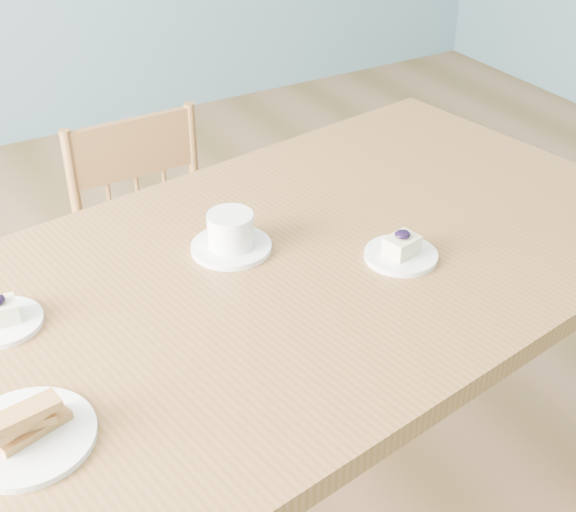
{
  "coord_description": "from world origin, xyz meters",
  "views": [
    {
      "loc": [
        -0.84,
        -1.21,
        1.63
      ],
      "look_at": [
        -0.19,
        -0.07,
        0.78
      ],
      "focal_mm": 50.0,
      "sensor_mm": 36.0,
      "label": 1
    }
  ],
  "objects_px": {
    "dining_table": "(300,293)",
    "cheesecake_plate_near": "(401,251)",
    "coffee_cup": "(231,234)",
    "biscotti_plate": "(24,430)",
    "cheesecake_plate_far": "(0,318)",
    "dining_chair": "(161,269)"
  },
  "relations": [
    {
      "from": "coffee_cup",
      "to": "cheesecake_plate_far",
      "type": "bearing_deg",
      "value": 159.75
    },
    {
      "from": "cheesecake_plate_near",
      "to": "cheesecake_plate_far",
      "type": "distance_m",
      "value": 0.72
    },
    {
      "from": "dining_table",
      "to": "coffee_cup",
      "type": "relative_size",
      "value": 10.48
    },
    {
      "from": "cheesecake_plate_near",
      "to": "cheesecake_plate_far",
      "type": "bearing_deg",
      "value": 166.55
    },
    {
      "from": "cheesecake_plate_near",
      "to": "biscotti_plate",
      "type": "height_order",
      "value": "biscotti_plate"
    },
    {
      "from": "coffee_cup",
      "to": "dining_table",
      "type": "bearing_deg",
      "value": -67.06
    },
    {
      "from": "dining_chair",
      "to": "biscotti_plate",
      "type": "relative_size",
      "value": 4.18
    },
    {
      "from": "dining_chair",
      "to": "cheesecake_plate_near",
      "type": "xyz_separation_m",
      "value": [
        0.21,
        -0.75,
        0.4
      ]
    },
    {
      "from": "cheesecake_plate_far",
      "to": "biscotti_plate",
      "type": "bearing_deg",
      "value": -96.7
    },
    {
      "from": "dining_chair",
      "to": "cheesecake_plate_near",
      "type": "distance_m",
      "value": 0.88
    },
    {
      "from": "dining_table",
      "to": "biscotti_plate",
      "type": "height_order",
      "value": "biscotti_plate"
    },
    {
      "from": "dining_chair",
      "to": "cheesecake_plate_far",
      "type": "height_order",
      "value": "cheesecake_plate_far"
    },
    {
      "from": "cheesecake_plate_far",
      "to": "dining_table",
      "type": "bearing_deg",
      "value": -7.97
    },
    {
      "from": "dining_chair",
      "to": "coffee_cup",
      "type": "distance_m",
      "value": 0.7
    },
    {
      "from": "cheesecake_plate_far",
      "to": "coffee_cup",
      "type": "distance_m",
      "value": 0.44
    },
    {
      "from": "dining_table",
      "to": "biscotti_plate",
      "type": "relative_size",
      "value": 8.29
    },
    {
      "from": "cheesecake_plate_near",
      "to": "coffee_cup",
      "type": "xyz_separation_m",
      "value": [
        -0.26,
        0.19,
        0.02
      ]
    },
    {
      "from": "coffee_cup",
      "to": "biscotti_plate",
      "type": "xyz_separation_m",
      "value": [
        -0.47,
        -0.3,
        -0.01
      ]
    },
    {
      "from": "cheesecake_plate_far",
      "to": "coffee_cup",
      "type": "bearing_deg",
      "value": 2.53
    },
    {
      "from": "cheesecake_plate_far",
      "to": "dining_chair",
      "type": "bearing_deg",
      "value": 49.84
    },
    {
      "from": "cheesecake_plate_near",
      "to": "biscotti_plate",
      "type": "bearing_deg",
      "value": -171.12
    },
    {
      "from": "dining_table",
      "to": "cheesecake_plate_near",
      "type": "height_order",
      "value": "cheesecake_plate_near"
    }
  ]
}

